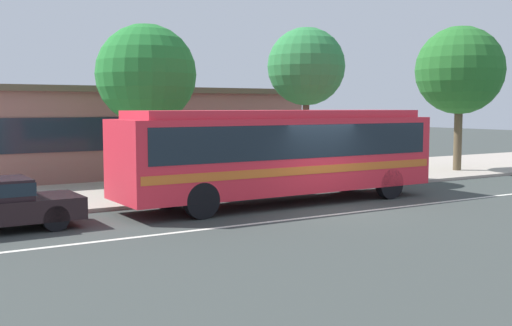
# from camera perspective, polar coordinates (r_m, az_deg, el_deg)

# --- Properties ---
(ground_plane) EXTENTS (120.00, 120.00, 0.00)m
(ground_plane) POSITION_cam_1_polar(r_m,az_deg,el_deg) (18.66, 6.84, -4.20)
(ground_plane) COLOR #363C3A
(sidewalk_slab) EXTENTS (60.00, 8.00, 0.12)m
(sidewalk_slab) POSITION_cam_1_polar(r_m,az_deg,el_deg) (24.50, -3.45, -1.80)
(sidewalk_slab) COLOR #A5988D
(sidewalk_slab) RESTS_ON ground_plane
(lane_stripe_center) EXTENTS (56.00, 0.16, 0.01)m
(lane_stripe_center) POSITION_cam_1_polar(r_m,az_deg,el_deg) (18.05, 8.42, -4.53)
(lane_stripe_center) COLOR silver
(lane_stripe_center) RESTS_ON ground_plane
(transit_bus) EXTENTS (10.58, 2.66, 2.92)m
(transit_bus) POSITION_cam_1_polar(r_m,az_deg,el_deg) (19.46, 2.34, 1.24)
(transit_bus) COLOR red
(transit_bus) RESTS_ON ground_plane
(pedestrian_waiting_near_sign) EXTENTS (0.47, 0.47, 1.58)m
(pedestrian_waiting_near_sign) POSITION_cam_1_polar(r_m,az_deg,el_deg) (25.01, 10.65, 0.51)
(pedestrian_waiting_near_sign) COLOR #695F50
(pedestrian_waiting_near_sign) RESTS_ON sidewalk_slab
(bus_stop_sign) EXTENTS (0.08, 0.44, 2.32)m
(bus_stop_sign) POSITION_cam_1_polar(r_m,az_deg,el_deg) (23.08, 7.63, 1.61)
(bus_stop_sign) COLOR gray
(bus_stop_sign) RESTS_ON sidewalk_slab
(street_tree_near_stop) EXTENTS (3.46, 3.46, 5.75)m
(street_tree_near_stop) POSITION_cam_1_polar(r_m,az_deg,el_deg) (21.96, -10.02, 7.96)
(street_tree_near_stop) COLOR brown
(street_tree_near_stop) RESTS_ON sidewalk_slab
(street_tree_mid_block) EXTENTS (3.04, 3.04, 6.00)m
(street_tree_mid_block) POSITION_cam_1_polar(r_m,az_deg,el_deg) (24.66, 4.62, 8.74)
(street_tree_mid_block) COLOR brown
(street_tree_mid_block) RESTS_ON sidewalk_slab
(street_tree_far_end) EXTENTS (4.00, 4.00, 6.57)m
(street_tree_far_end) POSITION_cam_1_polar(r_m,az_deg,el_deg) (30.09, 18.14, 8.03)
(street_tree_far_end) COLOR brown
(street_tree_far_end) RESTS_ON sidewalk_slab
(station_building) EXTENTS (15.98, 8.45, 3.84)m
(station_building) POSITION_cam_1_polar(r_m,az_deg,el_deg) (29.28, -13.06, 2.88)
(station_building) COLOR #875952
(station_building) RESTS_ON ground_plane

